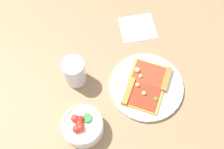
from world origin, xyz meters
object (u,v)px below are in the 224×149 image
paper_napkin (138,28)px  plate (146,86)px  pizza_slice_far (152,75)px  salad_bowl (83,126)px  pizza_slice_near (140,95)px  soda_glass (74,72)px

paper_napkin → plate: bearing=-172.0°
pizza_slice_far → salad_bowl: size_ratio=1.21×
pizza_slice_near → soda_glass: size_ratio=1.37×
pizza_slice_far → paper_napkin: bearing=14.4°
plate → pizza_slice_far: pizza_slice_far is taller
plate → soda_glass: size_ratio=2.41×
plate → pizza_slice_near: 0.05m
pizza_slice_near → pizza_slice_far: size_ratio=0.93×
pizza_slice_near → soda_glass: soda_glass is taller
salad_bowl → paper_napkin: size_ratio=0.98×
salad_bowl → soda_glass: size_ratio=1.22×
pizza_slice_near → pizza_slice_far: 0.09m
pizza_slice_far → paper_napkin: pizza_slice_far is taller
plate → soda_glass: 0.25m
pizza_slice_near → pizza_slice_far: pizza_slice_far is taller
pizza_slice_far → salad_bowl: bearing=132.4°
plate → soda_glass: bearing=86.2°
pizza_slice_near → salad_bowl: (-0.12, 0.18, 0.01)m
pizza_slice_near → pizza_slice_far: (0.08, -0.04, 0.00)m
salad_bowl → soda_glass: 0.18m
plate → salad_bowl: (-0.16, 0.20, 0.03)m
plate → pizza_slice_near: size_ratio=1.75×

